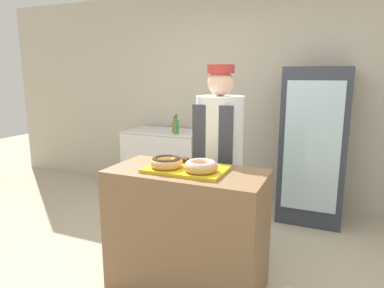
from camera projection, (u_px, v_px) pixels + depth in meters
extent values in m
plane|color=#B7A88E|center=(187.00, 286.00, 2.71)|extent=(14.00, 14.00, 0.00)
cube|color=#BCB29E|center=(255.00, 98.00, 4.36)|extent=(8.00, 0.06, 2.70)
cube|color=brown|center=(187.00, 230.00, 2.61)|extent=(1.17, 0.57, 0.95)
cube|color=yellow|center=(187.00, 169.00, 2.52)|extent=(0.59, 0.39, 0.02)
torus|color=tan|center=(167.00, 163.00, 2.51)|extent=(0.24, 0.24, 0.07)
torus|color=#331E0F|center=(166.00, 160.00, 2.50)|extent=(0.22, 0.22, 0.04)
torus|color=tan|center=(201.00, 166.00, 2.40)|extent=(0.24, 0.24, 0.07)
torus|color=#EFADC6|center=(201.00, 164.00, 2.40)|extent=(0.22, 0.22, 0.04)
cube|color=#382111|center=(183.00, 160.00, 2.66)|extent=(0.07, 0.07, 0.03)
cube|color=#382111|center=(204.00, 162.00, 2.59)|extent=(0.07, 0.07, 0.03)
cylinder|color=#4C4C51|center=(218.00, 209.00, 3.17)|extent=(0.30, 0.30, 0.83)
cylinder|color=white|center=(220.00, 132.00, 3.02)|extent=(0.42, 0.42, 0.63)
cube|color=#383D47|center=(212.00, 182.00, 2.93)|extent=(0.36, 0.02, 1.31)
sphere|color=beige|center=(221.00, 83.00, 2.94)|extent=(0.23, 0.23, 0.23)
cylinder|color=#B2332D|center=(221.00, 69.00, 2.91)|extent=(0.24, 0.24, 0.07)
cube|color=#333842|center=(314.00, 145.00, 3.83)|extent=(0.69, 0.58, 1.72)
cube|color=silver|center=(312.00, 148.00, 3.55)|extent=(0.56, 0.02, 1.38)
cube|color=silver|center=(165.00, 164.00, 4.64)|extent=(1.03, 0.60, 0.91)
cube|color=gray|center=(165.00, 132.00, 4.55)|extent=(1.03, 0.61, 0.01)
cylinder|color=#99661E|center=(175.00, 127.00, 4.43)|extent=(0.06, 0.06, 0.13)
cylinder|color=#99661E|center=(175.00, 120.00, 4.42)|extent=(0.03, 0.03, 0.05)
cylinder|color=black|center=(175.00, 117.00, 4.41)|extent=(0.03, 0.03, 0.01)
cylinder|color=#2D8C38|center=(176.00, 127.00, 4.29)|extent=(0.06, 0.06, 0.17)
cylinder|color=#2D8C38|center=(176.00, 118.00, 4.27)|extent=(0.03, 0.03, 0.06)
cylinder|color=black|center=(176.00, 115.00, 4.26)|extent=(0.03, 0.03, 0.01)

